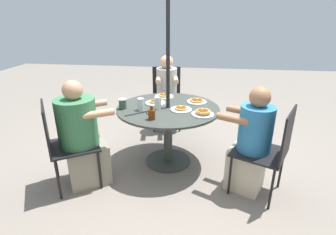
# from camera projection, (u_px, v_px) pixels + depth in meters

# --- Properties ---
(ground_plane) EXTENTS (12.00, 12.00, 0.00)m
(ground_plane) POSITION_uv_depth(u_px,v_px,m) (168.00, 161.00, 3.27)
(ground_plane) COLOR gray
(patio_table) EXTENTS (1.18, 1.18, 0.71)m
(patio_table) POSITION_uv_depth(u_px,v_px,m) (168.00, 119.00, 3.06)
(patio_table) COLOR #383D38
(patio_table) RESTS_ON ground
(umbrella_pole) EXTENTS (0.04, 0.04, 2.31)m
(umbrella_pole) POSITION_uv_depth(u_px,v_px,m) (168.00, 69.00, 2.84)
(umbrella_pole) COLOR black
(umbrella_pole) RESTS_ON ground
(patio_chair_north) EXTENTS (0.65, 0.65, 0.93)m
(patio_chair_north) POSITION_uv_depth(u_px,v_px,m) (63.00, 141.00, 2.62)
(patio_chair_north) COLOR black
(patio_chair_north) RESTS_ON ground
(diner_north) EXTENTS (0.62, 0.58, 1.13)m
(diner_north) POSITION_uv_depth(u_px,v_px,m) (82.00, 139.00, 2.70)
(diner_north) COLOR gray
(diner_north) RESTS_ON ground
(patio_chair_east) EXTENTS (0.63, 0.63, 0.93)m
(patio_chair_east) POSITION_uv_depth(u_px,v_px,m) (270.00, 148.00, 2.48)
(patio_chair_east) COLOR black
(patio_chair_east) RESTS_ON ground
(diner_east) EXTENTS (0.56, 0.49, 1.10)m
(diner_east) POSITION_uv_depth(u_px,v_px,m) (251.00, 145.00, 2.58)
(diner_east) COLOR beige
(diner_east) RESTS_ON ground
(patio_chair_south) EXTENTS (0.53, 0.53, 0.93)m
(patio_chair_south) POSITION_uv_depth(u_px,v_px,m) (167.00, 93.00, 4.15)
(patio_chair_south) COLOR black
(patio_chair_south) RESTS_ON ground
(diner_south) EXTENTS (0.36, 0.48, 1.15)m
(diner_south) POSITION_uv_depth(u_px,v_px,m) (167.00, 96.00, 3.98)
(diner_south) COLOR slate
(diner_south) RESTS_ON ground
(pancake_plate_a) EXTENTS (0.24, 0.24, 0.05)m
(pancake_plate_a) POSITION_uv_depth(u_px,v_px,m) (197.00, 101.00, 3.17)
(pancake_plate_a) COLOR white
(pancake_plate_a) RESTS_ON patio_table
(pancake_plate_b) EXTENTS (0.24, 0.24, 0.05)m
(pancake_plate_b) POSITION_uv_depth(u_px,v_px,m) (155.00, 102.00, 3.13)
(pancake_plate_b) COLOR white
(pancake_plate_b) RESTS_ON patio_table
(pancake_plate_c) EXTENTS (0.24, 0.24, 0.05)m
(pancake_plate_c) POSITION_uv_depth(u_px,v_px,m) (181.00, 109.00, 2.91)
(pancake_plate_c) COLOR white
(pancake_plate_c) RESTS_ON patio_table
(pancake_plate_d) EXTENTS (0.24, 0.24, 0.07)m
(pancake_plate_d) POSITION_uv_depth(u_px,v_px,m) (203.00, 113.00, 2.77)
(pancake_plate_d) COLOR white
(pancake_plate_d) RESTS_ON patio_table
(pancake_plate_e) EXTENTS (0.24, 0.24, 0.05)m
(pancake_plate_e) POSITION_uv_depth(u_px,v_px,m) (164.00, 96.00, 3.36)
(pancake_plate_e) COLOR white
(pancake_plate_e) RESTS_ON patio_table
(syrup_bottle) EXTENTS (0.09, 0.07, 0.15)m
(syrup_bottle) POSITION_uv_depth(u_px,v_px,m) (152.00, 114.00, 2.65)
(syrup_bottle) COLOR #602D0F
(syrup_bottle) RESTS_ON patio_table
(coffee_cup) EXTENTS (0.09, 0.09, 0.12)m
(coffee_cup) POSITION_uv_depth(u_px,v_px,m) (123.00, 104.00, 2.95)
(coffee_cup) COLOR #33513D
(coffee_cup) RESTS_ON patio_table
(drinking_glass_a) EXTENTS (0.07, 0.07, 0.14)m
(drinking_glass_a) POSITION_uv_depth(u_px,v_px,m) (141.00, 104.00, 2.90)
(drinking_glass_a) COLOR silver
(drinking_glass_a) RESTS_ON patio_table
(drinking_glass_b) EXTENTS (0.08, 0.08, 0.13)m
(drinking_glass_b) POSITION_uv_depth(u_px,v_px,m) (158.00, 103.00, 2.94)
(drinking_glass_b) COLOR silver
(drinking_glass_b) RESTS_ON patio_table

